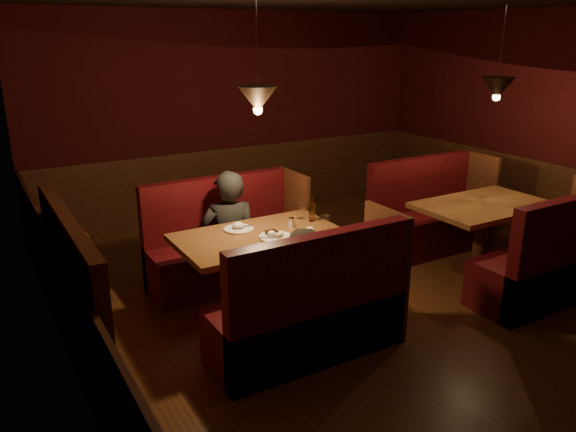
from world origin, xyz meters
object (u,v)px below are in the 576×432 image
second_bench_near (550,268)px  diner_a (229,215)px  second_table (482,222)px  main_table (262,253)px  main_bench_far (226,250)px  second_bench_far (427,220)px  diner_b (308,270)px  main_bench_near (313,317)px

second_bench_near → diner_a: size_ratio=0.98×
second_table → diner_a: size_ratio=0.88×
second_table → main_table: bearing=172.4°
second_table → diner_a: bearing=158.4°
main_bench_far → diner_a: size_ratio=1.03×
second_bench_far → diner_b: size_ratio=1.14×
main_table → diner_b: size_ratio=1.09×
second_bench_near → diner_b: size_ratio=1.14×
main_table → diner_a: 0.71m
main_table → main_bench_far: 0.91m
main_table → second_table: 2.60m
main_table → diner_a: (-0.02, 0.68, 0.19)m
main_bench_near → second_bench_near: main_bench_near is taller
second_table → diner_a: diner_a is taller
main_bench_far → second_bench_far: size_ratio=1.05×
second_bench_far → second_bench_near: bearing=-90.0°
main_bench_near → diner_b: bearing=71.2°
main_table → second_table: bearing=-7.6°
main_table → main_bench_near: size_ratio=0.91×
main_bench_far → main_bench_near: size_ratio=1.00×
second_table → diner_b: 2.52m
main_bench_near → second_bench_near: (2.59, -0.34, -0.00)m
second_table → diner_a: 2.80m
main_bench_far → diner_a: 0.49m
main_bench_far → diner_b: diner_b is taller
main_bench_far → second_table: 2.84m
main_bench_far → diner_b: bearing=-87.7°
second_bench_near → second_bench_far: bearing=90.0°
second_bench_near → main_bench_near: bearing=172.5°
main_table → main_bench_far: size_ratio=0.91×
main_bench_near → second_bench_far: main_bench_near is taller
main_table → second_table: size_ratio=1.06×
second_bench_far → diner_a: (-2.63, 0.16, 0.45)m
second_bench_far → second_bench_near: (0.00, -1.73, 0.00)m
diner_b → main_bench_far: bearing=110.7°
second_table → diner_b: size_ratio=1.03×
main_table → second_bench_near: size_ratio=0.96×
main_bench_near → diner_b: size_ratio=1.20×
main_bench_far → second_bench_near: 3.32m
diner_a → diner_b: (0.10, -1.37, -0.12)m
main_bench_near → second_bench_near: size_ratio=1.05×
main_bench_far → second_bench_near: (2.59, -2.08, -0.00)m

